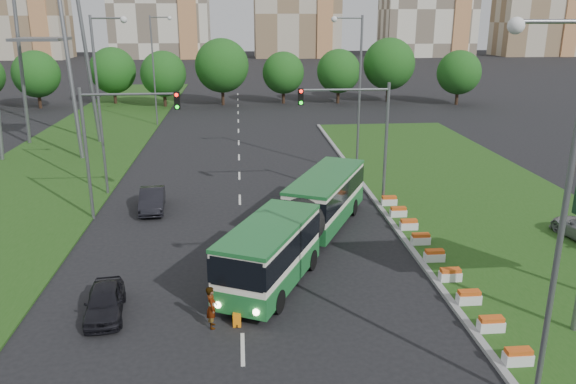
{
  "coord_description": "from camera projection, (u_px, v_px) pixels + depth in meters",
  "views": [
    {
      "loc": [
        -2.91,
        -24.37,
        11.94
      ],
      "look_at": [
        -0.3,
        5.2,
        2.6
      ],
      "focal_mm": 35.0,
      "sensor_mm": 36.0,
      "label": 1
    }
  ],
  "objects": [
    {
      "name": "pedestrian",
      "position": [
        212.0,
        307.0,
        22.27
      ],
      "size": [
        0.47,
        0.68,
        1.78
      ],
      "primitive_type": "imported",
      "rotation": [
        0.0,
        0.0,
        1.64
      ],
      "color": "gray",
      "rests_on": "ground"
    },
    {
      "name": "lane_markings",
      "position": [
        239.0,
        169.0,
        45.74
      ],
      "size": [
        0.2,
        100.0,
        0.01
      ],
      "primitive_type": null,
      "color": "silver",
      "rests_on": "ground"
    },
    {
      "name": "car_left_far",
      "position": [
        152.0,
        200.0,
        35.88
      ],
      "size": [
        1.84,
        4.37,
        1.4
      ],
      "primitive_type": "imported",
      "rotation": [
        0.0,
        0.0,
        0.09
      ],
      "color": "black",
      "rests_on": "ground"
    },
    {
      "name": "ground",
      "position": [
        304.0,
        276.0,
        26.98
      ],
      "size": [
        360.0,
        360.0,
        0.0
      ],
      "primitive_type": "plane",
      "color": "black",
      "rests_on": "ground"
    },
    {
      "name": "traffic_mast_median",
      "position": [
        362.0,
        125.0,
        35.28
      ],
      "size": [
        5.76,
        0.32,
        8.0
      ],
      "color": "slate",
      "rests_on": "ground"
    },
    {
      "name": "left_verge",
      "position": [
        68.0,
        158.0,
        49.22
      ],
      "size": [
        12.0,
        110.0,
        0.1
      ],
      "primitive_type": "cube",
      "color": "#204915",
      "rests_on": "ground"
    },
    {
      "name": "flower_planters",
      "position": [
        434.0,
        255.0,
        28.17
      ],
      "size": [
        1.1,
        18.1,
        0.6
      ],
      "primitive_type": null,
      "color": "silver",
      "rests_on": "grass_median"
    },
    {
      "name": "traffic_mast_left",
      "position": [
        112.0,
        133.0,
        33.06
      ],
      "size": [
        5.76,
        0.32,
        8.0
      ],
      "color": "slate",
      "rests_on": "ground"
    },
    {
      "name": "car_left_near",
      "position": [
        105.0,
        301.0,
        23.24
      ],
      "size": [
        1.95,
        3.89,
        1.27
      ],
      "primitive_type": "imported",
      "rotation": [
        0.0,
        0.0,
        0.12
      ],
      "color": "black",
      "rests_on": "ground"
    },
    {
      "name": "street_lamps",
      "position": [
        237.0,
        117.0,
        34.43
      ],
      "size": [
        36.0,
        60.0,
        12.0
      ],
      "primitive_type": null,
      "color": "slate",
      "rests_on": "ground"
    },
    {
      "name": "articulated_bus",
      "position": [
        297.0,
        220.0,
        29.58
      ],
      "size": [
        2.56,
        16.44,
        2.71
      ],
      "rotation": [
        0.0,
        0.0,
        -0.44
      ],
      "color": "white",
      "rests_on": "ground"
    },
    {
      "name": "shopping_trolley",
      "position": [
        237.0,
        320.0,
        22.52
      ],
      "size": [
        0.32,
        0.34,
        0.55
      ],
      "rotation": [
        0.0,
        0.0,
        -0.03
      ],
      "color": "orange",
      "rests_on": "ground"
    },
    {
      "name": "median_kerb",
      "position": [
        385.0,
        214.0,
        35.07
      ],
      "size": [
        0.3,
        60.0,
        0.18
      ],
      "primitive_type": "cube",
      "color": "gray",
      "rests_on": "ground"
    },
    {
      "name": "tree_line",
      "position": [
        330.0,
        71.0,
        78.73
      ],
      "size": [
        120.0,
        8.0,
        9.0
      ],
      "primitive_type": null,
      "color": "#164612",
      "rests_on": "ground"
    },
    {
      "name": "grass_median",
      "position": [
        492.0,
        211.0,
        35.65
      ],
      "size": [
        14.0,
        60.0,
        0.15
      ],
      "primitive_type": "cube",
      "color": "#204915",
      "rests_on": "ground"
    }
  ]
}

